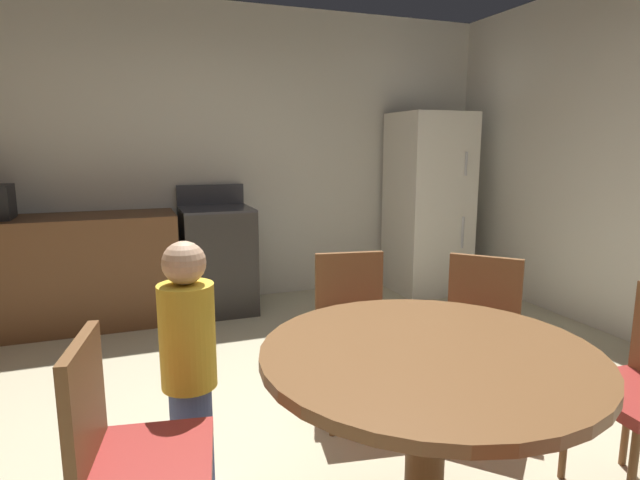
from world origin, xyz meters
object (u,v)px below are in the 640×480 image
dining_table (427,392)px  chair_north (354,323)px  refrigerator (428,204)px  chair_west (126,448)px  oven_range (218,259)px  person_child (189,367)px  chair_northeast (479,329)px

dining_table → chair_north: size_ratio=1.35×
refrigerator → chair_west: refrigerator is taller
oven_range → person_child: (-0.52, -2.48, 0.11)m
dining_table → chair_west: chair_west is taller
oven_range → chair_west: oven_range is taller
dining_table → chair_northeast: (0.74, 0.68, -0.10)m
refrigerator → chair_northeast: 2.58m
refrigerator → dining_table: 3.52m
oven_range → chair_north: size_ratio=1.26×
refrigerator → person_child: bearing=-137.1°
chair_northeast → person_child: (-1.50, -0.13, 0.08)m
chair_west → oven_range: bearing=84.8°
oven_range → chair_northeast: bearing=-67.5°
chair_northeast → chair_north: (-0.58, 0.31, 0.00)m
refrigerator → dining_table: (-1.85, -2.98, -0.28)m
oven_range → chair_west: (-0.76, -2.86, 0.03)m
oven_range → chair_northeast: size_ratio=1.26×
chair_northeast → chair_north: 0.66m
oven_range → person_child: size_ratio=1.01×
dining_table → chair_northeast: chair_northeast is taller
person_child → chair_west: bearing=-86.1°
chair_west → person_child: person_child is taller
oven_range → person_child: 2.54m
chair_north → person_child: bearing=-54.8°
refrigerator → person_child: 3.58m
chair_northeast → person_child: 1.50m
dining_table → chair_north: 1.02m
oven_range → chair_north: bearing=-79.0°
chair_north → person_child: 1.02m
refrigerator → person_child: refrigerator is taller
chair_west → dining_table: bearing=0.0°
refrigerator → dining_table: size_ratio=1.50×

